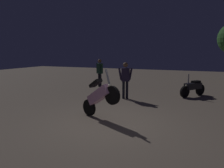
{
  "coord_description": "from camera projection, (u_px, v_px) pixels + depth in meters",
  "views": [
    {
      "loc": [
        2.34,
        -5.39,
        2.12
      ],
      "look_at": [
        -0.42,
        1.3,
        1.0
      ],
      "focal_mm": 32.78,
      "sensor_mm": 36.0,
      "label": 1
    }
  ],
  "objects": [
    {
      "name": "ground_plane",
      "position": [
        109.0,
        124.0,
        6.13
      ],
      "size": [
        40.0,
        40.0,
        0.0
      ],
      "primitive_type": "plane",
      "color": "#756656"
    },
    {
      "name": "motorcycle_pink_foreground",
      "position": [
        100.0,
        96.0,
        6.45
      ],
      "size": [
        1.57,
        0.73,
        1.63
      ],
      "rotation": [
        0.0,
        0.0,
        -0.39
      ],
      "color": "black",
      "rests_on": "ground_plane"
    },
    {
      "name": "person_bystander_far",
      "position": [
        100.0,
        70.0,
        12.61
      ],
      "size": [
        0.63,
        0.4,
        1.71
      ],
      "rotation": [
        0.0,
        0.0,
        4.2
      ],
      "color": "black",
      "rests_on": "ground_plane"
    },
    {
      "name": "motorcycle_black_parked_left",
      "position": [
        193.0,
        87.0,
        9.91
      ],
      "size": [
        1.1,
        1.37,
        1.11
      ],
      "rotation": [
        0.0,
        0.0,
        4.05
      ],
      "color": "black",
      "rests_on": "ground_plane"
    },
    {
      "name": "person_rider_beside",
      "position": [
        125.0,
        77.0,
        9.33
      ],
      "size": [
        0.64,
        0.37,
        1.68
      ],
      "rotation": [
        0.0,
        0.0,
        2.03
      ],
      "color": "black",
      "rests_on": "ground_plane"
    }
  ]
}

